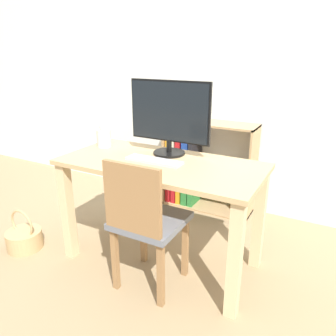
# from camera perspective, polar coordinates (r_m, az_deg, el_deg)

# --- Properties ---
(ground_plane) EXTENTS (10.00, 10.00, 0.00)m
(ground_plane) POSITION_cam_1_polar(r_m,az_deg,el_deg) (2.46, -1.15, -15.63)
(ground_plane) COLOR #997F5B
(wall_back) EXTENTS (8.00, 0.05, 2.60)m
(wall_back) POSITION_cam_1_polar(r_m,az_deg,el_deg) (3.04, 9.67, 17.10)
(wall_back) COLOR silver
(wall_back) RESTS_ON ground_plane
(desk) EXTENTS (1.32, 0.64, 0.75)m
(desk) POSITION_cam_1_polar(r_m,az_deg,el_deg) (2.17, -1.26, -2.61)
(desk) COLOR tan
(desk) RESTS_ON ground_plane
(monitor) EXTENTS (0.59, 0.22, 0.50)m
(monitor) POSITION_cam_1_polar(r_m,az_deg,el_deg) (2.22, 0.22, 9.27)
(monitor) COLOR black
(monitor) RESTS_ON desk
(keyboard) EXTENTS (0.38, 0.11, 0.02)m
(keyboard) POSITION_cam_1_polar(r_m,az_deg,el_deg) (2.12, -2.45, 1.29)
(keyboard) COLOR #B2B2B7
(keyboard) RESTS_ON desk
(vase) EXTENTS (0.10, 0.10, 0.18)m
(vase) POSITION_cam_1_polar(r_m,az_deg,el_deg) (2.49, -11.11, 5.36)
(vase) COLOR silver
(vase) RESTS_ON desk
(chair) EXTENTS (0.40, 0.40, 0.87)m
(chair) POSITION_cam_1_polar(r_m,az_deg,el_deg) (1.97, -4.01, -8.99)
(chair) COLOR slate
(chair) RESTS_ON ground_plane
(bookshelf) EXTENTS (0.84, 0.28, 0.83)m
(bookshelf) POSITION_cam_1_polar(r_m,az_deg,el_deg) (3.12, 4.51, -0.04)
(bookshelf) COLOR tan
(bookshelf) RESTS_ON ground_plane
(basket) EXTENTS (0.26, 0.26, 0.32)m
(basket) POSITION_cam_1_polar(r_m,az_deg,el_deg) (2.77, -23.75, -11.13)
(basket) COLOR tan
(basket) RESTS_ON ground_plane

